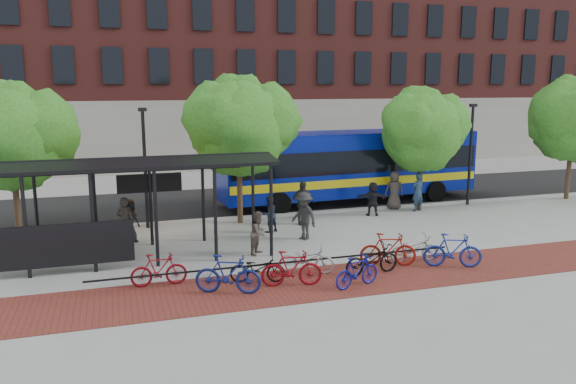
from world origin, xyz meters
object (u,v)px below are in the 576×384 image
object	(u,v)px
tree_c	(423,127)
tree_a	(13,133)
pedestrian_5	(373,199)
pedestrian_0	(129,221)
bike_4	(258,268)
pedestrian_1	(125,222)
bike_3	(228,274)
lamp_post_right	(470,151)
bike_7	(357,272)
bike_10	(414,248)
pedestrian_4	(302,203)
bike_11	(453,250)
tree_b	(241,122)
bus	(349,162)
bike_6	(306,259)
pedestrian_7	(418,192)
bike_8	(372,259)
pedestrian_6	(394,190)
bus_shelter	(118,174)
bike_1	(159,270)
tree_d	(575,115)
pedestrian_8	(259,233)
lamp_post_left	(145,165)
pedestrian_9	(304,216)
pedestrian_2	(269,214)
bike_5	(292,268)
bike_9	(388,250)

from	to	relation	value
tree_c	tree_a	bearing A→B (deg)	180.00
pedestrian_5	pedestrian_0	bearing A→B (deg)	26.20
bike_4	pedestrian_1	world-z (taller)	pedestrian_1
bike_3	lamp_post_right	bearing A→B (deg)	-35.76
pedestrian_1	lamp_post_right	bearing A→B (deg)	-143.24
pedestrian_0	pedestrian_5	world-z (taller)	pedestrian_0
bike_7	bike_10	bearing A→B (deg)	-75.65
pedestrian_4	bike_11	bearing A→B (deg)	-73.72
bike_7	tree_c	bearing A→B (deg)	-55.56
pedestrian_1	tree_b	bearing A→B (deg)	-126.67
bus	bike_6	size ratio (longest dim) A/B	7.63
bus	bike_10	xyz separation A→B (m)	(-1.81, -9.92, -1.65)
pedestrian_7	bike_11	bearing A→B (deg)	52.36
bike_8	pedestrian_6	distance (m)	10.12
pedestrian_5	bike_11	bearing A→B (deg)	103.38
bike_11	bike_10	bearing A→B (deg)	67.99
bus_shelter	bike_10	size ratio (longest dim) A/B	5.92
bike_1	pedestrian_0	distance (m)	5.32
tree_d	pedestrian_6	xyz separation A→B (m)	(-10.21, 0.45, -3.53)
pedestrian_4	tree_b	bearing A→B (deg)	148.89
tree_b	pedestrian_0	distance (m)	6.37
tree_d	tree_a	bearing A→B (deg)	-180.00
pedestrian_1	pedestrian_7	bearing A→B (deg)	-143.49
tree_a	pedestrian_6	bearing A→B (deg)	1.54
pedestrian_6	pedestrian_8	xyz separation A→B (m)	(-8.27, -5.30, -0.15)
lamp_post_left	tree_a	bearing A→B (deg)	-177.08
bike_10	bus_shelter	bearing A→B (deg)	72.16
lamp_post_right	pedestrian_0	xyz separation A→B (m)	(-16.81, -2.15, -1.87)
bike_10	pedestrian_8	world-z (taller)	pedestrian_8
tree_a	bike_3	world-z (taller)	tree_a
lamp_post_right	pedestrian_0	world-z (taller)	lamp_post_right
lamp_post_right	pedestrian_9	bearing A→B (deg)	-159.80
bike_7	pedestrian_6	distance (m)	11.41
bike_4	pedestrian_2	xyz separation A→B (m)	(1.96, 5.77, 0.31)
tree_d	bike_3	size ratio (longest dim) A/B	3.33
bike_6	pedestrian_4	world-z (taller)	pedestrian_4
bike_10	bike_11	world-z (taller)	bike_11
pedestrian_9	bus	bearing A→B (deg)	116.95
bike_5	pedestrian_1	xyz separation A→B (m)	(-4.70, 5.98, 0.40)
pedestrian_6	pedestrian_7	size ratio (longest dim) A/B	1.00
lamp_post_left	pedestrian_2	world-z (taller)	lamp_post_left
bus_shelter	tree_a	world-z (taller)	tree_a
pedestrian_6	pedestrian_7	xyz separation A→B (m)	(0.86, -0.77, -0.00)
bike_5	pedestrian_5	bearing A→B (deg)	-28.35
bike_1	pedestrian_7	distance (m)	14.57
pedestrian_8	bike_3	bearing A→B (deg)	-166.52
bike_5	bike_8	world-z (taller)	bike_5
tree_d	tree_c	bearing A→B (deg)	-180.00
bike_9	bike_4	bearing A→B (deg)	110.84
tree_a	pedestrian_0	bearing A→B (deg)	-24.91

